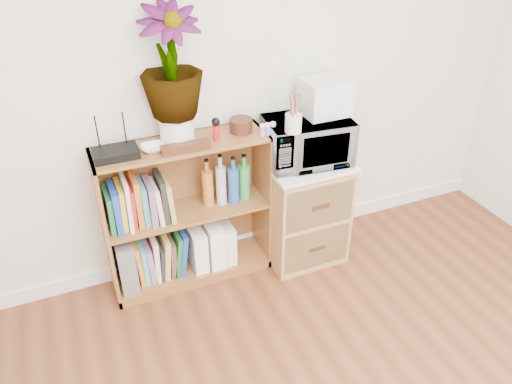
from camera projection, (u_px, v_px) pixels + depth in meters
skirting_board at (235, 242)px, 3.48m from camera, size 4.00×0.02×0.10m
bookshelf at (187, 213)px, 3.02m from camera, size 1.00×0.30×0.95m
wicker_unit at (302, 210)px, 3.28m from camera, size 0.50×0.45×0.70m
microwave at (307, 141)px, 3.00m from camera, size 0.53×0.39×0.28m
pen_cup at (293, 123)px, 2.76m from camera, size 0.09×0.09×0.10m
small_appliance at (325, 97)px, 2.95m from camera, size 0.27×0.22×0.21m
router at (116, 153)px, 2.63m from camera, size 0.24×0.16×0.04m
white_bowl at (153, 148)px, 2.69m from camera, size 0.13×0.13×0.03m
plant_pot at (177, 129)px, 2.74m from camera, size 0.19×0.19×0.16m
potted_plant at (171, 62)px, 2.54m from camera, size 0.33×0.33×0.59m
trinket_box at (186, 147)px, 2.68m from camera, size 0.27×0.07×0.04m
kokeshi_doll at (216, 133)px, 2.78m from camera, size 0.04×0.04×0.09m
wooden_bowl at (241, 125)px, 2.88m from camera, size 0.13×0.13×0.08m
paint_jars at (268, 130)px, 2.85m from camera, size 0.11×0.04×0.06m
file_box at (125, 261)px, 3.02m from camera, size 0.10×0.27×0.33m
magazine_holder_left at (197, 247)px, 3.17m from camera, size 0.09×0.22×0.28m
magazine_holder_mid at (213, 242)px, 3.20m from camera, size 0.09×0.23×0.29m
magazine_holder_right at (225, 241)px, 3.24m from camera, size 0.08×0.21×0.26m
cookbooks at (138, 202)px, 2.85m from camera, size 0.37×0.20×0.31m
liquor_bottles at (227, 180)px, 3.02m from camera, size 0.30×0.07×0.32m
lower_books at (160, 256)px, 3.10m from camera, size 0.33×0.19×0.29m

